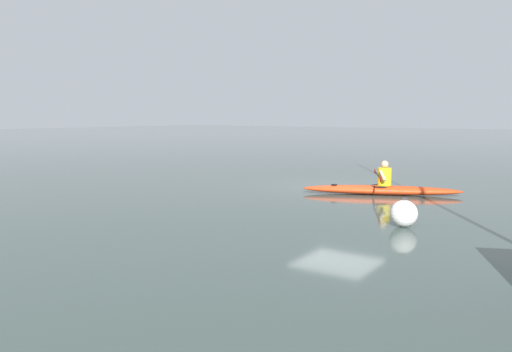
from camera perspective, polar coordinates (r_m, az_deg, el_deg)
ground_plane at (r=16.09m, az=9.62°, el=-1.37°), size 160.00×160.00×0.00m
kayak at (r=14.95m, az=14.34°, el=-1.58°), size 4.42×2.50×0.28m
kayaker at (r=14.90m, az=14.64°, el=0.07°), size 1.09×2.26×0.73m
mooring_buoy_white_far at (r=10.76m, az=16.81°, el=-4.18°), size 0.57×0.57×0.61m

